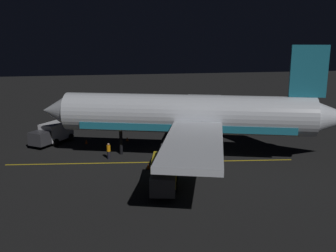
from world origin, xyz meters
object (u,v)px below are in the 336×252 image
at_px(traffic_cone_near_left, 86,142).
at_px(catering_truck, 164,174).
at_px(ground_crew_worker, 109,151).
at_px(airliner, 192,116).
at_px(traffic_cone_under_wing, 148,166).
at_px(traffic_cone_near_right, 127,139).
at_px(baggage_truck, 53,133).

bearing_deg(traffic_cone_near_left, catering_truck, -155.66).
xyz_separation_m(catering_truck, ground_crew_worker, (9.01, 4.44, -0.40)).
bearing_deg(traffic_cone_near_left, airliner, -122.50).
xyz_separation_m(traffic_cone_near_left, traffic_cone_under_wing, (-10.22, -6.24, 0.00)).
xyz_separation_m(traffic_cone_near_right, traffic_cone_under_wing, (-10.65, -1.27, 0.00)).
xyz_separation_m(baggage_truck, traffic_cone_under_wing, (-11.10, -10.15, -1.02)).
bearing_deg(traffic_cone_near_right, traffic_cone_near_left, 94.97).
xyz_separation_m(catering_truck, traffic_cone_under_wing, (5.15, 0.71, -1.04)).
height_order(airliner, traffic_cone_near_right, airliner).
bearing_deg(ground_crew_worker, airliner, -95.59).
xyz_separation_m(baggage_truck, traffic_cone_near_left, (-0.88, -3.91, -1.02)).
relative_size(ground_crew_worker, traffic_cone_under_wing, 3.16).
bearing_deg(baggage_truck, traffic_cone_under_wing, -137.56).
relative_size(airliner, traffic_cone_near_left, 59.80).
bearing_deg(traffic_cone_near_left, traffic_cone_under_wing, -148.60).
bearing_deg(catering_truck, baggage_truck, 33.77).
bearing_deg(catering_truck, traffic_cone_near_left, 24.34).
xyz_separation_m(airliner, traffic_cone_near_left, (7.22, 11.32, -4.28)).
relative_size(airliner, baggage_truck, 5.67).
height_order(traffic_cone_near_left, traffic_cone_under_wing, same).
bearing_deg(baggage_truck, traffic_cone_near_right, -92.89).
relative_size(airliner, traffic_cone_under_wing, 59.80).
distance_m(catering_truck, traffic_cone_near_left, 16.90).
distance_m(airliner, traffic_cone_near_left, 14.09).
relative_size(traffic_cone_near_left, traffic_cone_under_wing, 1.00).
bearing_deg(traffic_cone_under_wing, baggage_truck, 42.44).
xyz_separation_m(catering_truck, traffic_cone_near_left, (15.37, 6.95, -1.04)).
distance_m(airliner, catering_truck, 9.80).
distance_m(traffic_cone_near_right, traffic_cone_under_wing, 10.73).
bearing_deg(airliner, traffic_cone_near_right, 39.74).
relative_size(baggage_truck, traffic_cone_near_right, 10.55).
height_order(traffic_cone_near_left, traffic_cone_near_right, same).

